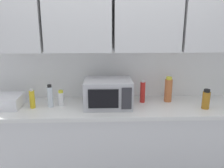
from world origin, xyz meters
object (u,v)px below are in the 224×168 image
at_px(dish_rack, 3,101).
at_px(bottle_clear_tall, 50,96).
at_px(bottle_amber_vinegar, 206,99).
at_px(bottle_red_sauce, 143,92).
at_px(bottle_spice_jar, 168,90).
at_px(microwave, 108,93).
at_px(bottle_yellow_mustard, 32,99).
at_px(bottle_white_jar, 61,98).

relative_size(dish_rack, bottle_clear_tall, 1.62).
bearing_deg(bottle_amber_vinegar, bottle_clear_tall, 176.27).
bearing_deg(bottle_amber_vinegar, dish_rack, 176.95).
height_order(dish_rack, bottle_red_sauce, bottle_red_sauce).
bearing_deg(bottle_spice_jar, microwave, -169.27).
bearing_deg(dish_rack, bottle_clear_tall, -0.83).
bearing_deg(bottle_red_sauce, bottle_clear_tall, -173.60).
distance_m(microwave, dish_rack, 1.08).
distance_m(bottle_spice_jar, bottle_yellow_mustard, 1.43).
bearing_deg(bottle_red_sauce, microwave, -163.99).
xyz_separation_m(microwave, bottle_red_sauce, (0.37, 0.11, -0.02)).
bearing_deg(bottle_spice_jar, dish_rack, -176.09).
xyz_separation_m(bottle_red_sauce, bottle_white_jar, (-0.86, -0.08, -0.04)).
distance_m(bottle_amber_vinegar, bottle_spice_jar, 0.39).
bearing_deg(bottle_red_sauce, bottle_white_jar, -174.75).
bearing_deg(bottle_red_sauce, bottle_amber_vinegar, -19.21).
xyz_separation_m(bottle_amber_vinegar, bottle_spice_jar, (-0.32, 0.23, 0.04)).
relative_size(bottle_amber_vinegar, bottle_clear_tall, 0.85).
bearing_deg(bottle_white_jar, bottle_spice_jar, 4.81).
relative_size(dish_rack, bottle_spice_jar, 1.38).
xyz_separation_m(dish_rack, bottle_clear_tall, (0.48, -0.01, 0.05)).
distance_m(bottle_red_sauce, bottle_spice_jar, 0.28).
distance_m(dish_rack, bottle_white_jar, 0.59).
distance_m(microwave, bottle_yellow_mustard, 0.77).
bearing_deg(microwave, bottle_clear_tall, -179.90).
xyz_separation_m(dish_rack, bottle_red_sauce, (1.45, 0.10, 0.06)).
xyz_separation_m(bottle_amber_vinegar, bottle_red_sauce, (-0.60, 0.21, 0.02)).
distance_m(dish_rack, bottle_clear_tall, 0.49).
bearing_deg(microwave, bottle_yellow_mustard, -177.85).
bearing_deg(bottle_spice_jar, bottle_yellow_mustard, -173.86).
bearing_deg(bottle_yellow_mustard, bottle_red_sauce, 6.80).
relative_size(microwave, bottle_spice_jar, 1.74).
bearing_deg(bottle_white_jar, microwave, -3.30).
bearing_deg(bottle_amber_vinegar, bottle_red_sauce, 160.79).
bearing_deg(bottle_red_sauce, bottle_spice_jar, 3.47).
bearing_deg(bottle_clear_tall, dish_rack, 179.17).
bearing_deg(microwave, bottle_red_sauce, 16.01).
height_order(bottle_clear_tall, bottle_yellow_mustard, bottle_clear_tall).
bearing_deg(microwave, bottle_white_jar, 176.70).
relative_size(microwave, dish_rack, 1.26).
height_order(bottle_amber_vinegar, bottle_white_jar, bottle_amber_vinegar).
height_order(dish_rack, bottle_amber_vinegar, bottle_amber_vinegar).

